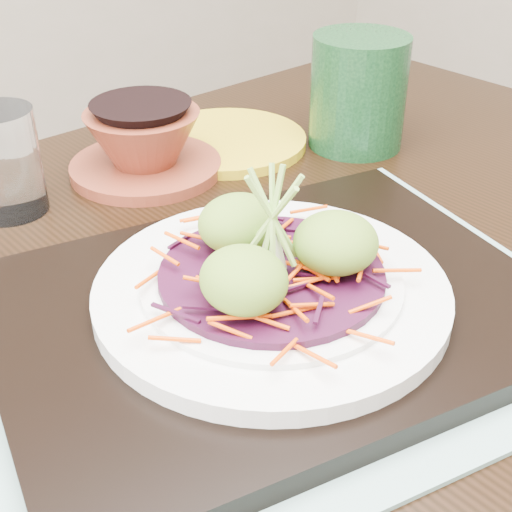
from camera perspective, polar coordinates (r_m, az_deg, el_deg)
dining_table at (r=0.64m, az=-1.33°, el=-12.57°), size 1.38×0.99×0.82m
placemat at (r=0.56m, az=1.20°, el=-5.21°), size 0.54×0.45×0.00m
serving_tray at (r=0.56m, az=1.22°, el=-4.27°), size 0.46×0.38×0.02m
white_plate at (r=0.55m, az=1.24°, el=-2.71°), size 0.27×0.27×0.02m
cabbage_bed at (r=0.54m, az=1.26°, el=-1.50°), size 0.17×0.17×0.01m
carrot_julienne at (r=0.53m, az=1.27°, el=-0.75°), size 0.21×0.21×0.01m
guacamole_scoops at (r=0.52m, az=1.33°, el=0.67°), size 0.15×0.13×0.05m
scallion_garnish at (r=0.51m, az=1.32°, el=2.67°), size 0.06×0.06×0.09m
water_glass at (r=0.74m, az=-19.60°, el=7.09°), size 0.09×0.09×0.11m
terracotta_bowl_set at (r=0.80m, az=-8.94°, el=8.69°), size 0.17×0.17×0.07m
yellow_plate at (r=0.87m, az=-2.42°, el=9.18°), size 0.21×0.21×0.01m
green_jar at (r=0.86m, az=8.18°, el=12.85°), size 0.14×0.14×0.13m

